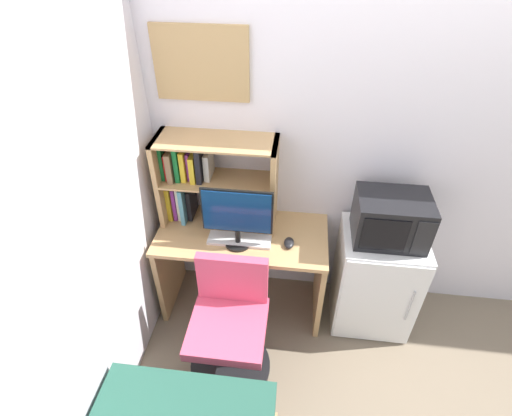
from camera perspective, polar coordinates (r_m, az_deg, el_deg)
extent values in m
cube|color=silver|center=(2.77, 28.20, 7.40)|extent=(6.40, 0.04, 2.60)
cube|color=tan|center=(2.68, -2.05, -3.94)|extent=(1.17, 0.56, 0.03)
cube|color=tan|center=(3.05, -12.55, -8.10)|extent=(0.04, 0.51, 0.70)
cube|color=tan|center=(2.93, 9.31, -10.17)|extent=(0.04, 0.51, 0.70)
cube|color=tan|center=(2.71, -13.45, 4.21)|extent=(0.03, 0.30, 0.63)
cube|color=tan|center=(2.56, 2.67, 3.18)|extent=(0.03, 0.30, 0.63)
cube|color=tan|center=(2.45, -6.05, 9.74)|extent=(0.79, 0.30, 0.01)
cube|color=tan|center=(2.60, -5.64, 4.07)|extent=(0.72, 0.30, 0.01)
cube|color=gold|center=(2.83, -12.15, 1.40)|extent=(0.03, 0.20, 0.26)
cube|color=purple|center=(2.82, -11.44, 1.34)|extent=(0.02, 0.19, 0.25)
cube|color=silver|center=(2.80, -10.83, 1.50)|extent=(0.03, 0.19, 0.28)
cube|color=teal|center=(2.78, -10.24, 1.28)|extent=(0.03, 0.24, 0.29)
cube|color=black|center=(2.80, -9.38, 1.07)|extent=(0.03, 0.18, 0.24)
cube|color=#197233|center=(2.65, -13.15, 7.23)|extent=(0.02, 0.20, 0.25)
cube|color=#B21E1E|center=(2.66, -12.56, 6.59)|extent=(0.02, 0.20, 0.18)
cube|color=brown|center=(2.63, -11.99, 6.68)|extent=(0.04, 0.24, 0.21)
cube|color=#197233|center=(2.62, -11.12, 7.11)|extent=(0.03, 0.21, 0.25)
cube|color=gold|center=(2.62, -10.24, 6.76)|extent=(0.03, 0.20, 0.21)
cube|color=purple|center=(2.62, -9.52, 6.66)|extent=(0.02, 0.17, 0.19)
cube|color=gold|center=(2.60, -8.88, 6.40)|extent=(0.03, 0.22, 0.19)
cube|color=black|center=(2.58, -8.01, 6.88)|extent=(0.03, 0.21, 0.24)
cube|color=silver|center=(2.59, -6.95, 6.45)|extent=(0.04, 0.17, 0.18)
cylinder|color=black|center=(2.59, -2.65, -5.07)|extent=(0.17, 0.17, 0.02)
cylinder|color=black|center=(2.55, -2.69, -4.09)|extent=(0.04, 0.04, 0.10)
cube|color=black|center=(2.43, -2.80, -0.49)|extent=(0.45, 0.01, 0.32)
cube|color=navy|center=(2.42, -2.82, -0.56)|extent=(0.43, 0.02, 0.30)
cube|color=silver|center=(2.61, -2.43, -4.68)|extent=(0.42, 0.13, 0.02)
ellipsoid|color=black|center=(2.58, 4.86, -5.11)|extent=(0.07, 0.11, 0.04)
cube|color=white|center=(2.95, 16.97, -9.85)|extent=(0.54, 0.47, 0.80)
cube|color=white|center=(2.79, 17.53, -13.47)|extent=(0.52, 0.01, 0.77)
cylinder|color=#B2B2B7|center=(2.80, 21.61, -13.21)|extent=(0.01, 0.01, 0.28)
cube|color=black|center=(2.58, 19.17, -1.44)|extent=(0.45, 0.33, 0.31)
cube|color=black|center=(2.44, 18.30, -3.85)|extent=(0.27, 0.01, 0.24)
cube|color=black|center=(2.50, 23.33, -4.15)|extent=(0.11, 0.01, 0.25)
cylinder|color=black|center=(2.87, -3.75, -22.00)|extent=(0.54, 0.54, 0.04)
cylinder|color=black|center=(2.70, -3.94, -19.83)|extent=(0.04, 0.04, 0.41)
cube|color=#D84766|center=(2.52, -4.16, -17.09)|extent=(0.47, 0.47, 0.07)
cube|color=#D84766|center=(2.48, -3.47, -10.23)|extent=(0.45, 0.06, 0.36)
cube|color=tan|center=(2.43, -8.07, 20.17)|extent=(0.57, 0.02, 0.44)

